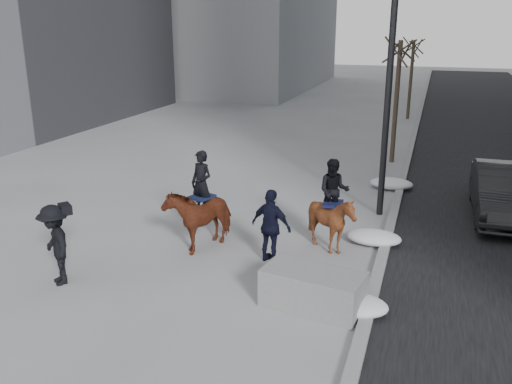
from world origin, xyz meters
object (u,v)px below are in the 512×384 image
(mounted_left, at_px, (200,211))
(car_near, at_px, (504,192))
(planter, at_px, (313,289))
(mounted_right, at_px, (332,215))

(mounted_left, bearing_deg, car_near, 31.93)
(planter, height_order, mounted_right, mounted_right)
(car_near, height_order, mounted_right, mounted_right)
(planter, xyz_separation_m, mounted_right, (-0.19, 2.85, 0.52))
(car_near, relative_size, mounted_left, 1.88)
(car_near, distance_m, mounted_left, 8.66)
(car_near, xyz_separation_m, mounted_left, (-7.35, -4.58, 0.15))
(planter, bearing_deg, car_near, 59.25)
(car_near, relative_size, mounted_right, 1.98)
(car_near, bearing_deg, mounted_left, -148.98)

